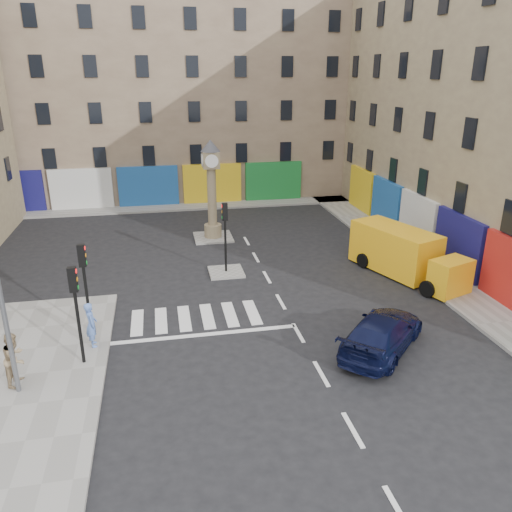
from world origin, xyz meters
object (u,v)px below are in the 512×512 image
object	(u,v)px
yellow_van	(404,254)
pedestrian_blue	(91,324)
traffic_light_island	(225,226)
navy_sedan	(382,333)
traffic_light_left_far	(84,274)
pedestrian_tan	(15,358)
clock_pillar	(212,184)
traffic_light_left_near	(76,300)

from	to	relation	value
yellow_van	pedestrian_blue	size ratio (longest dim) A/B	3.85
traffic_light_island	navy_sedan	bearing A→B (deg)	-61.75
navy_sedan	traffic_light_island	bearing A→B (deg)	-17.57
traffic_light_left_far	yellow_van	bearing A→B (deg)	12.26
navy_sedan	yellow_van	xyz separation A→B (m)	(4.26, 6.79, 0.47)
traffic_light_island	navy_sedan	world-z (taller)	traffic_light_island
traffic_light_left_far	pedestrian_tan	world-z (taller)	traffic_light_left_far
clock_pillar	pedestrian_tan	distance (m)	17.06
yellow_van	navy_sedan	bearing A→B (deg)	-141.97
clock_pillar	traffic_light_left_near	bearing A→B (deg)	-114.55
traffic_light_left_near	traffic_light_island	distance (m)	10.03
clock_pillar	pedestrian_tan	world-z (taller)	clock_pillar
traffic_light_left_near	pedestrian_blue	bearing A→B (deg)	78.98
clock_pillar	navy_sedan	bearing A→B (deg)	-72.23
traffic_light_left_far	clock_pillar	world-z (taller)	clock_pillar
pedestrian_tan	pedestrian_blue	bearing A→B (deg)	-35.42
traffic_light_island	yellow_van	world-z (taller)	traffic_light_island
traffic_light_left_near	pedestrian_tan	distance (m)	2.67
pedestrian_blue	clock_pillar	bearing A→B (deg)	-39.98
yellow_van	pedestrian_blue	bearing A→B (deg)	177.00
traffic_light_left_far	yellow_van	distance (m)	15.75
pedestrian_blue	pedestrian_tan	distance (m)	3.04
traffic_light_left_near	clock_pillar	size ratio (longest dim) A/B	0.61
traffic_light_left_near	navy_sedan	xyz separation A→B (m)	(11.06, -1.06, -1.90)
yellow_van	pedestrian_tan	size ratio (longest dim) A/B	3.65
navy_sedan	pedestrian_tan	xyz separation A→B (m)	(-13.06, 0.15, 0.37)
pedestrian_tan	clock_pillar	bearing A→B (deg)	-17.89
traffic_light_left_far	navy_sedan	size ratio (longest dim) A/B	0.74
traffic_light_left_far	navy_sedan	bearing A→B (deg)	-17.36
traffic_light_left_near	clock_pillar	distance (m)	15.19
navy_sedan	yellow_van	bearing A→B (deg)	-77.96
navy_sedan	pedestrian_tan	bearing A→B (deg)	43.54
pedestrian_blue	pedestrian_tan	size ratio (longest dim) A/B	0.95
pedestrian_blue	yellow_van	bearing A→B (deg)	-87.47
yellow_van	pedestrian_tan	bearing A→B (deg)	-178.85
pedestrian_tan	navy_sedan	bearing A→B (deg)	-79.10
traffic_light_island	clock_pillar	bearing A→B (deg)	90.00
clock_pillar	yellow_van	bearing A→B (deg)	-41.79
traffic_light_left_near	traffic_light_island	size ratio (longest dim) A/B	1.00
traffic_light_island	navy_sedan	distance (m)	10.23
traffic_light_left_near	yellow_van	size ratio (longest dim) A/B	0.54
traffic_light_left_near	pedestrian_blue	xyz separation A→B (m)	(0.23, 1.16, -1.58)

